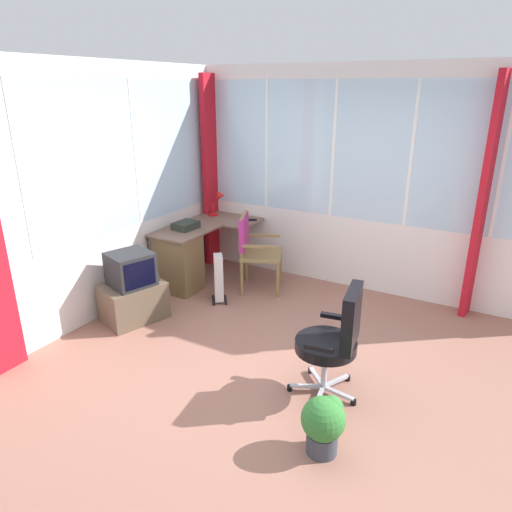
% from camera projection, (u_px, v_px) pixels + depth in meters
% --- Properties ---
extents(ground, '(5.27, 5.53, 0.06)m').
position_uv_depth(ground, '(285.00, 375.00, 4.15)').
color(ground, '#946151').
extents(north_window_panel, '(4.27, 0.07, 2.67)m').
position_uv_depth(north_window_panel, '(87.00, 198.00, 4.75)').
color(north_window_panel, silver).
rests_on(north_window_panel, ground).
extents(east_window_panel, '(0.07, 4.53, 2.67)m').
position_uv_depth(east_window_panel, '(369.00, 183.00, 5.45)').
color(east_window_panel, silver).
rests_on(east_window_panel, ground).
extents(curtain_corner, '(0.33, 0.08, 2.57)m').
position_uv_depth(curtain_corner, '(211.00, 173.00, 6.36)').
color(curtain_corner, red).
rests_on(curtain_corner, ground).
extents(curtain_east_far, '(0.34, 0.12, 2.57)m').
position_uv_depth(curtain_east_far, '(484.00, 201.00, 4.82)').
color(curtain_east_far, red).
rests_on(curtain_east_far, ground).
extents(desk, '(1.39, 0.87, 0.74)m').
position_uv_depth(desk, '(182.00, 258.00, 5.75)').
color(desk, brown).
rests_on(desk, ground).
extents(desk_lamp, '(0.23, 0.20, 0.33)m').
position_uv_depth(desk_lamp, '(219.00, 200.00, 6.34)').
color(desk_lamp, red).
rests_on(desk_lamp, desk).
extents(tv_remote, '(0.11, 0.15, 0.02)m').
position_uv_depth(tv_remote, '(251.00, 220.00, 6.12)').
color(tv_remote, black).
rests_on(tv_remote, desk).
extents(paper_tray, '(0.31, 0.25, 0.09)m').
position_uv_depth(paper_tray, '(186.00, 225.00, 5.75)').
color(paper_tray, '#262D25').
rests_on(paper_tray, desk).
extents(wooden_armchair, '(0.63, 0.63, 0.96)m').
position_uv_depth(wooden_armchair, '(251.00, 243.00, 5.67)').
color(wooden_armchair, olive).
rests_on(wooden_armchair, ground).
extents(office_chair, '(0.62, 0.57, 0.96)m').
position_uv_depth(office_chair, '(336.00, 336.00, 3.67)').
color(office_chair, '#B7B7BF').
rests_on(office_chair, ground).
extents(tv_on_stand, '(0.74, 0.62, 0.77)m').
position_uv_depth(tv_on_stand, '(133.00, 291.00, 4.97)').
color(tv_on_stand, brown).
rests_on(tv_on_stand, ground).
extents(space_heater, '(0.29, 0.27, 0.58)m').
position_uv_depth(space_heater, '(219.00, 277.00, 5.43)').
color(space_heater, silver).
rests_on(space_heater, ground).
extents(potted_plant, '(0.31, 0.31, 0.43)m').
position_uv_depth(potted_plant, '(324.00, 422.00, 3.17)').
color(potted_plant, '#393D48').
rests_on(potted_plant, ground).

